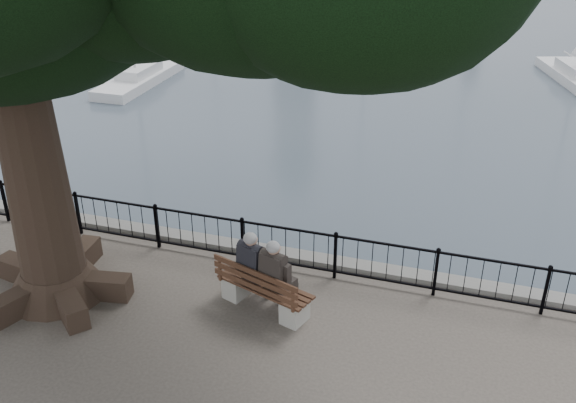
% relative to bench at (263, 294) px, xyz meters
% --- Properties ---
extents(harbor, '(260.00, 260.00, 1.20)m').
position_rel_bench_xyz_m(harbor, '(0.03, 1.94, -0.85)').
color(harbor, '#64625D').
rests_on(harbor, ground).
extents(railing, '(22.06, 0.06, 1.00)m').
position_rel_bench_xyz_m(railing, '(0.03, 1.44, 0.21)').
color(railing, black).
rests_on(railing, ground).
extents(bench, '(2.00, 1.15, 1.01)m').
position_rel_bench_xyz_m(bench, '(0.00, 0.00, 0.00)').
color(bench, gray).
rests_on(bench, ground).
extents(person_left, '(0.63, 0.88, 1.61)m').
position_rel_bench_xyz_m(person_left, '(-0.19, 0.18, 0.39)').
color(person_left, black).
rests_on(person_left, ground).
extents(person_right, '(0.63, 0.88, 1.61)m').
position_rel_bench_xyz_m(person_right, '(0.30, 0.02, 0.39)').
color(person_right, black).
rests_on(person_right, ground).
extents(sailboat_a, '(1.64, 5.73, 9.98)m').
position_rel_bench_xyz_m(sailboat_a, '(-11.27, 15.26, -1.06)').
color(sailboat_a, silver).
rests_on(sailboat_a, ground).
extents(sailboat_b, '(2.88, 5.16, 11.43)m').
position_rel_bench_xyz_m(sailboat_b, '(-2.32, 21.56, -1.01)').
color(sailboat_b, silver).
rests_on(sailboat_b, ground).
extents(sailboat_c, '(3.28, 5.88, 11.11)m').
position_rel_bench_xyz_m(sailboat_c, '(7.26, 21.48, -1.03)').
color(sailboat_c, silver).
rests_on(sailboat_c, ground).
extents(sailboat_e, '(3.22, 5.61, 12.79)m').
position_rel_bench_xyz_m(sailboat_e, '(-13.37, 28.37, -0.98)').
color(sailboat_e, silver).
rests_on(sailboat_e, ground).
extents(sailboat_f, '(3.41, 5.84, 11.29)m').
position_rel_bench_xyz_m(sailboat_f, '(2.29, 30.94, -1.03)').
color(sailboat_f, silver).
rests_on(sailboat_f, ground).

